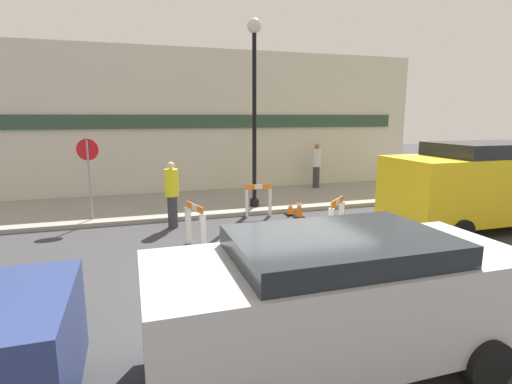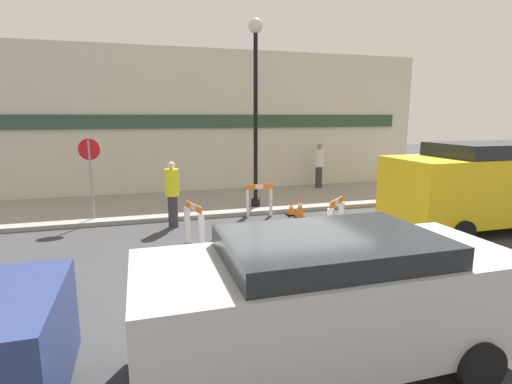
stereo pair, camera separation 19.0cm
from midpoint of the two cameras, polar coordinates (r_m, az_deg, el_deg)
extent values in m
plane|color=#38383A|center=(8.01, 4.90, -11.25)|extent=(60.00, 60.00, 0.00)
cube|color=gray|center=(13.97, -4.78, -1.38)|extent=(18.00, 3.96, 0.13)
cube|color=beige|center=(15.69, -6.49, 9.81)|extent=(18.00, 0.12, 5.50)
cube|color=#2D4738|center=(15.58, -6.42, 9.99)|extent=(16.20, 0.10, 0.50)
cylinder|color=black|center=(12.93, 0.36, -1.51)|extent=(0.29, 0.29, 0.24)
cylinder|color=black|center=(12.63, 0.38, 9.91)|extent=(0.13, 0.13, 5.36)
sphere|color=silver|center=(12.91, 0.40, 22.68)|extent=(0.44, 0.44, 0.44)
cylinder|color=gray|center=(12.08, -22.05, 1.65)|extent=(0.06, 0.06, 2.24)
cylinder|color=red|center=(11.99, -22.33, 5.65)|extent=(0.59, 0.16, 0.60)
cube|color=white|center=(9.35, 11.08, -5.13)|extent=(0.13, 0.14, 0.93)
cube|color=white|center=(10.08, 12.59, -4.02)|extent=(0.13, 0.14, 0.93)
cube|color=orange|center=(9.58, 11.99, -1.43)|extent=(0.64, 0.61, 0.15)
cube|color=white|center=(9.58, 11.99, -1.43)|extent=(0.21, 0.20, 0.14)
cube|color=white|center=(12.15, 2.59, -1.48)|extent=(0.07, 0.14, 0.84)
cube|color=white|center=(11.99, -0.77, -1.63)|extent=(0.07, 0.14, 0.84)
cube|color=orange|center=(11.97, 0.93, 0.75)|extent=(0.79, 0.08, 0.15)
cube|color=white|center=(11.97, 0.93, 0.75)|extent=(0.24, 0.05, 0.14)
cube|color=white|center=(9.67, -9.22, -4.69)|extent=(0.14, 0.09, 0.88)
cube|color=white|center=(8.95, -7.18, -5.89)|extent=(0.14, 0.09, 0.88)
cube|color=orange|center=(9.18, -8.32, -2.16)|extent=(0.26, 0.85, 0.15)
cube|color=white|center=(9.18, -8.32, -2.16)|extent=(0.10, 0.26, 0.14)
cube|color=black|center=(12.36, 5.51, -3.21)|extent=(0.30, 0.30, 0.04)
cone|color=orange|center=(12.30, 5.53, -2.10)|extent=(0.23, 0.22, 0.45)
cylinder|color=white|center=(12.30, 5.53, -2.00)|extent=(0.13, 0.13, 0.06)
cube|color=black|center=(9.52, 7.88, -7.56)|extent=(0.30, 0.30, 0.04)
cone|color=orange|center=(9.43, 7.92, -5.90)|extent=(0.23, 0.23, 0.53)
cylinder|color=white|center=(9.42, 7.93, -5.74)|extent=(0.13, 0.13, 0.07)
cube|color=black|center=(12.05, 6.73, -3.60)|extent=(0.30, 0.30, 0.04)
cone|color=orange|center=(11.97, 6.76, -1.94)|extent=(0.23, 0.22, 0.67)
cylinder|color=white|center=(11.96, 6.77, -1.78)|extent=(0.13, 0.13, 0.09)
cube|color=black|center=(9.05, -2.87, -8.45)|extent=(0.30, 0.30, 0.04)
cone|color=orange|center=(8.95, -2.89, -6.57)|extent=(0.23, 0.23, 0.58)
cylinder|color=white|center=(8.94, -2.89, -6.39)|extent=(0.13, 0.13, 0.08)
cylinder|color=#33333D|center=(11.11, -11.29, -2.75)|extent=(0.36, 0.36, 0.88)
cylinder|color=yellow|center=(10.96, -11.44, 1.34)|extent=(0.50, 0.50, 0.73)
sphere|color=beige|center=(10.89, -11.53, 3.74)|extent=(0.27, 0.27, 0.20)
cylinder|color=#33333D|center=(16.42, 9.28, 2.10)|extent=(0.34, 0.34, 0.86)
cylinder|color=silver|center=(16.32, 9.36, 4.84)|extent=(0.47, 0.47, 0.72)
sphere|color=#8E6647|center=(16.28, 9.41, 6.46)|extent=(0.26, 0.26, 0.21)
cylinder|color=black|center=(5.74, -31.06, -18.91)|extent=(0.60, 0.18, 0.60)
cube|color=#B7BABF|center=(4.98, 11.38, -14.95)|extent=(4.47, 1.81, 1.11)
cube|color=#1E2328|center=(4.77, 11.63, -8.95)|extent=(2.46, 1.67, 0.51)
cylinder|color=black|center=(6.58, 18.46, -13.99)|extent=(0.60, 0.18, 0.60)
cylinder|color=black|center=(5.39, 30.20, -20.83)|extent=(0.60, 0.18, 0.60)
cylinder|color=black|center=(5.61, -6.84, -18.07)|extent=(0.60, 0.18, 0.60)
cube|color=yellow|center=(12.39, 30.71, 0.59)|extent=(5.53, 2.05, 1.66)
cube|color=#1E2328|center=(12.29, 31.08, 4.40)|extent=(3.04, 1.88, 0.71)
cylinder|color=black|center=(14.46, 32.09, -1.64)|extent=(0.60, 0.18, 0.60)
cylinder|color=black|center=(12.13, 21.25, -2.81)|extent=(0.60, 0.18, 0.60)
cylinder|color=black|center=(10.65, 27.96, -5.19)|extent=(0.60, 0.18, 0.60)
camera|label=1|loc=(0.10, -89.49, 0.10)|focal=28.00mm
camera|label=2|loc=(0.10, 90.51, -0.10)|focal=28.00mm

